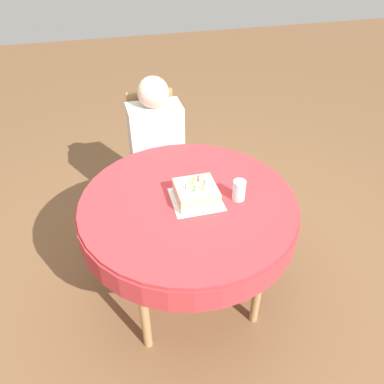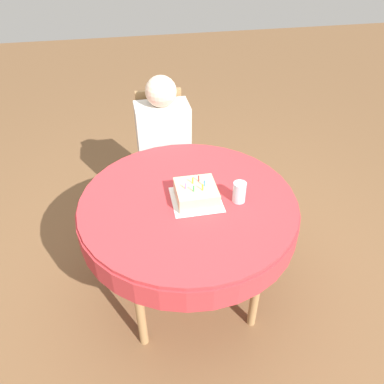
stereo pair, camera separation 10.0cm
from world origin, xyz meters
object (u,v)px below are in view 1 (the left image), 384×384
Objects in this scene: chair at (156,152)px; drinking_glass at (239,190)px; birthday_cake at (196,193)px; person at (157,138)px.

drinking_glass is (0.29, -0.97, 0.30)m from chair.
person is at bearing 94.83° from birthday_cake.
person is 5.29× the size of birthday_cake.
chair is at bearing 106.91° from drinking_glass.
birthday_cake is at bearing 166.93° from drinking_glass.
drinking_glass is at bearing -13.07° from birthday_cake.
person is 9.80× the size of drinking_glass.
chair is 4.52× the size of birthday_cake.
birthday_cake is (0.07, -0.92, 0.28)m from chair.
person is at bearing 108.47° from drinking_glass.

